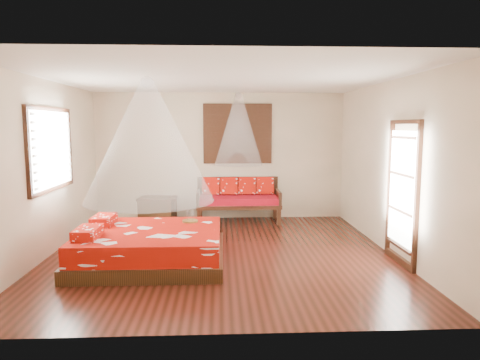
{
  "coord_description": "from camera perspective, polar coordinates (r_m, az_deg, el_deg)",
  "views": [
    {
      "loc": [
        -0.01,
        -6.8,
        2.07
      ],
      "look_at": [
        0.33,
        0.46,
        1.15
      ],
      "focal_mm": 32.0,
      "sensor_mm": 36.0,
      "label": 1
    }
  ],
  "objects": [
    {
      "name": "room",
      "position": [
        6.83,
        -2.62,
        1.58
      ],
      "size": [
        5.54,
        5.54,
        2.84
      ],
      "color": "black",
      "rests_on": "ground"
    },
    {
      "name": "bed",
      "position": [
        6.73,
        -11.9,
        -8.6
      ],
      "size": [
        2.19,
        1.98,
        0.65
      ],
      "rotation": [
        0.0,
        0.0,
        -0.01
      ],
      "color": "black",
      "rests_on": "floor"
    },
    {
      "name": "daybed",
      "position": [
        9.32,
        -0.23,
        -2.36
      ],
      "size": [
        1.8,
        0.8,
        0.95
      ],
      "color": "black",
      "rests_on": "floor"
    },
    {
      "name": "storage_chest",
      "position": [
        9.52,
        -10.93,
        -3.83
      ],
      "size": [
        0.84,
        0.66,
        0.53
      ],
      "rotation": [
        0.0,
        0.0,
        -0.14
      ],
      "color": "black",
      "rests_on": "floor"
    },
    {
      "name": "shutter_panel",
      "position": [
        9.52,
        -0.32,
        6.19
      ],
      "size": [
        1.52,
        0.06,
        1.32
      ],
      "color": "black",
      "rests_on": "wall_back"
    },
    {
      "name": "window_left",
      "position": [
        7.51,
        -23.83,
        3.78
      ],
      "size": [
        0.1,
        1.74,
        1.34
      ],
      "color": "black",
      "rests_on": "wall_left"
    },
    {
      "name": "glazed_door",
      "position": [
        6.84,
        20.81,
        -1.66
      ],
      "size": [
        0.08,
        1.02,
        2.16
      ],
      "color": "black",
      "rests_on": "floor"
    },
    {
      "name": "wine_tray",
      "position": [
        7.11,
        -6.67,
        -5.13
      ],
      "size": [
        0.26,
        0.26,
        0.21
      ],
      "rotation": [
        0.0,
        0.0,
        -0.3
      ],
      "color": "brown",
      "rests_on": "bed"
    },
    {
      "name": "mosquito_net_main",
      "position": [
        6.49,
        -12.09,
        5.12
      ],
      "size": [
        1.93,
        1.93,
        1.8
      ],
      "primitive_type": "cone",
      "color": "white",
      "rests_on": "ceiling"
    },
    {
      "name": "mosquito_net_daybed",
      "position": [
        9.06,
        -0.2,
        6.77
      ],
      "size": [
        1.02,
        1.02,
        1.5
      ],
      "primitive_type": "cone",
      "color": "white",
      "rests_on": "ceiling"
    }
  ]
}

